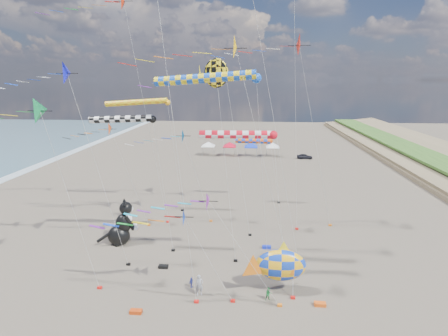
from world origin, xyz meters
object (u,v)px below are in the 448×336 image
child_green (269,294)px  child_blue (191,282)px  person_adult (199,285)px  fish_inflatable (280,265)px  cat_inflatable (120,222)px  parked_car (305,156)px

child_green → child_blue: (-6.52, 1.28, -0.08)m
child_green → child_blue: child_green is taller
person_adult → fish_inflatable: bearing=-11.2°
cat_inflatable → child_green: cat_inflatable is taller
person_adult → child_blue: 1.38m
parked_car → person_adult: bearing=163.7°
person_adult → child_green: 5.68m
cat_inflatable → person_adult: size_ratio=2.78×
parked_car → child_blue: bearing=162.5°
cat_inflatable → parked_car: bearing=36.2°
child_green → parked_car: 54.23m
child_blue → child_green: bearing=-71.9°
person_adult → parked_car: 55.34m
fish_inflatable → person_adult: size_ratio=3.14×
person_adult → parked_car: (16.20, 52.91, -0.31)m
cat_inflatable → parked_car: size_ratio=1.46×
cat_inflatable → child_green: size_ratio=4.47×
child_blue → parked_car: size_ratio=0.28×
fish_inflatable → child_green: fish_inflatable is taller
fish_inflatable → child_green: size_ratio=5.05×
person_adult → child_blue: bearing=110.4°
cat_inflatable → child_blue: (8.95, -7.65, -2.02)m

